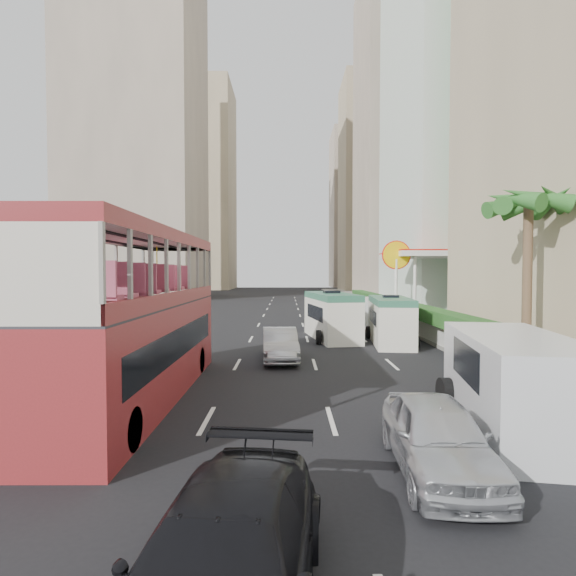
{
  "coord_description": "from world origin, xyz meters",
  "views": [
    {
      "loc": [
        -1.53,
        -13.4,
        3.81
      ],
      "look_at": [
        -1.5,
        4.0,
        3.2
      ],
      "focal_mm": 28.0,
      "sensor_mm": 36.0,
      "label": 1
    }
  ],
  "objects_px": {
    "palm_tree": "(527,283)",
    "panel_van_near": "(515,383)",
    "car_silver_lane_b": "(437,472)",
    "car_silver_lane_a": "(280,360)",
    "shell_station": "(429,285)",
    "minibus_near": "(332,316)",
    "double_decker_bus": "(138,315)",
    "van_asset": "(324,326)",
    "minibus_far": "(390,321)",
    "panel_van_far": "(367,312)"
  },
  "relations": [
    {
      "from": "van_asset",
      "to": "minibus_far",
      "type": "distance_m",
      "value": 8.71
    },
    {
      "from": "minibus_near",
      "to": "panel_van_far",
      "type": "relative_size",
      "value": 1.22
    },
    {
      "from": "car_silver_lane_b",
      "to": "van_asset",
      "type": "xyz_separation_m",
      "value": [
        -0.21,
        23.6,
        0.0
      ]
    },
    {
      "from": "van_asset",
      "to": "minibus_near",
      "type": "bearing_deg",
      "value": -79.01
    },
    {
      "from": "shell_station",
      "to": "car_silver_lane_b",
      "type": "bearing_deg",
      "value": -107.23
    },
    {
      "from": "panel_van_near",
      "to": "van_asset",
      "type": "bearing_deg",
      "value": 107.18
    },
    {
      "from": "minibus_far",
      "to": "panel_van_near",
      "type": "relative_size",
      "value": 0.97
    },
    {
      "from": "car_silver_lane_b",
      "to": "palm_tree",
      "type": "height_order",
      "value": "palm_tree"
    },
    {
      "from": "double_decker_bus",
      "to": "minibus_far",
      "type": "bearing_deg",
      "value": 46.36
    },
    {
      "from": "van_asset",
      "to": "palm_tree",
      "type": "height_order",
      "value": "palm_tree"
    },
    {
      "from": "shell_station",
      "to": "minibus_near",
      "type": "bearing_deg",
      "value": -129.79
    },
    {
      "from": "car_silver_lane_a",
      "to": "minibus_far",
      "type": "height_order",
      "value": "minibus_far"
    },
    {
      "from": "van_asset",
      "to": "shell_station",
      "type": "xyz_separation_m",
      "value": [
        8.9,
        4.4,
        2.75
      ]
    },
    {
      "from": "double_decker_bus",
      "to": "shell_station",
      "type": "bearing_deg",
      "value": 55.18
    },
    {
      "from": "minibus_far",
      "to": "panel_van_far",
      "type": "height_order",
      "value": "minibus_far"
    },
    {
      "from": "minibus_far",
      "to": "panel_van_near",
      "type": "height_order",
      "value": "minibus_far"
    },
    {
      "from": "minibus_far",
      "to": "panel_van_far",
      "type": "bearing_deg",
      "value": 93.98
    },
    {
      "from": "minibus_far",
      "to": "car_silver_lane_a",
      "type": "bearing_deg",
      "value": -136.6
    },
    {
      "from": "double_decker_bus",
      "to": "car_silver_lane_b",
      "type": "xyz_separation_m",
      "value": [
        7.32,
        -5.0,
        -2.53
      ]
    },
    {
      "from": "van_asset",
      "to": "minibus_near",
      "type": "height_order",
      "value": "minibus_near"
    },
    {
      "from": "minibus_far",
      "to": "shell_station",
      "type": "xyz_separation_m",
      "value": [
        6.01,
        12.52,
        1.52
      ]
    },
    {
      "from": "minibus_near",
      "to": "double_decker_bus",
      "type": "bearing_deg",
      "value": -128.92
    },
    {
      "from": "panel_van_far",
      "to": "panel_van_near",
      "type": "bearing_deg",
      "value": -85.66
    },
    {
      "from": "minibus_near",
      "to": "shell_station",
      "type": "relative_size",
      "value": 0.74
    },
    {
      "from": "car_silver_lane_b",
      "to": "panel_van_near",
      "type": "distance_m",
      "value": 3.71
    },
    {
      "from": "car_silver_lane_b",
      "to": "shell_station",
      "type": "bearing_deg",
      "value": 75.57
    },
    {
      "from": "double_decker_bus",
      "to": "minibus_near",
      "type": "relative_size",
      "value": 1.86
    },
    {
      "from": "car_silver_lane_a",
      "to": "shell_station",
      "type": "xyz_separation_m",
      "value": [
        11.84,
        17.07,
        2.75
      ]
    },
    {
      "from": "double_decker_bus",
      "to": "minibus_far",
      "type": "distance_m",
      "value": 14.54
    },
    {
      "from": "double_decker_bus",
      "to": "van_asset",
      "type": "height_order",
      "value": "double_decker_bus"
    },
    {
      "from": "car_silver_lane_a",
      "to": "shell_station",
      "type": "height_order",
      "value": "shell_station"
    },
    {
      "from": "car_silver_lane_b",
      "to": "van_asset",
      "type": "relative_size",
      "value": 0.9
    },
    {
      "from": "palm_tree",
      "to": "shell_station",
      "type": "relative_size",
      "value": 0.8
    },
    {
      "from": "van_asset",
      "to": "minibus_far",
      "type": "relative_size",
      "value": 0.83
    },
    {
      "from": "shell_station",
      "to": "panel_van_near",
      "type": "bearing_deg",
      "value": -103.22
    },
    {
      "from": "car_silver_lane_a",
      "to": "panel_van_far",
      "type": "xyz_separation_m",
      "value": [
        6.04,
        12.75,
        0.97
      ]
    },
    {
      "from": "car_silver_lane_b",
      "to": "shell_station",
      "type": "xyz_separation_m",
      "value": [
        8.68,
        28.0,
        2.75
      ]
    },
    {
      "from": "car_silver_lane_b",
      "to": "car_silver_lane_a",
      "type": "bearing_deg",
      "value": 108.92
    },
    {
      "from": "double_decker_bus",
      "to": "palm_tree",
      "type": "xyz_separation_m",
      "value": [
        13.8,
        4.0,
        0.85
      ]
    },
    {
      "from": "panel_van_near",
      "to": "shell_station",
      "type": "relative_size",
      "value": 0.72
    },
    {
      "from": "panel_van_near",
      "to": "car_silver_lane_b",
      "type": "bearing_deg",
      "value": -129.21
    },
    {
      "from": "panel_van_far",
      "to": "palm_tree",
      "type": "bearing_deg",
      "value": -71.26
    },
    {
      "from": "palm_tree",
      "to": "shell_station",
      "type": "height_order",
      "value": "palm_tree"
    },
    {
      "from": "car_silver_lane_a",
      "to": "car_silver_lane_b",
      "type": "relative_size",
      "value": 1.01
    },
    {
      "from": "palm_tree",
      "to": "panel_van_near",
      "type": "bearing_deg",
      "value": -119.85
    },
    {
      "from": "double_decker_bus",
      "to": "minibus_near",
      "type": "height_order",
      "value": "double_decker_bus"
    },
    {
      "from": "panel_van_far",
      "to": "minibus_far",
      "type": "bearing_deg",
      "value": -86.5
    },
    {
      "from": "car_silver_lane_a",
      "to": "minibus_near",
      "type": "bearing_deg",
      "value": 62.14
    },
    {
      "from": "car_silver_lane_a",
      "to": "minibus_near",
      "type": "xyz_separation_m",
      "value": [
        2.86,
        6.28,
        1.31
      ]
    },
    {
      "from": "car_silver_lane_a",
      "to": "panel_van_far",
      "type": "height_order",
      "value": "panel_van_far"
    }
  ]
}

